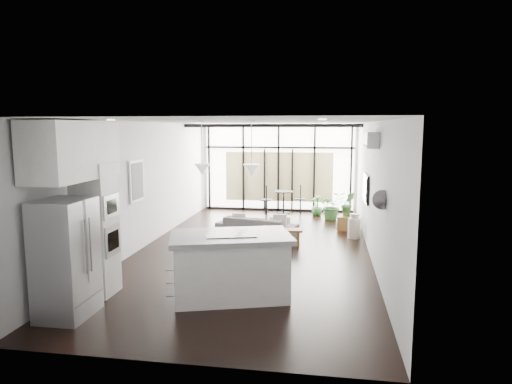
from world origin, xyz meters
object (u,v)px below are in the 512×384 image
(tv, at_px, (366,188))
(fridge, at_px, (66,259))
(pouf, at_px, (280,224))
(sofa, at_px, (257,224))
(milk_can, at_px, (354,226))
(console_bench, at_px, (275,238))
(island, at_px, (231,266))

(tv, bearing_deg, fridge, -132.31)
(pouf, bearing_deg, sofa, -121.17)
(sofa, relative_size, milk_can, 3.14)
(fridge, distance_m, console_bench, 5.01)
(island, distance_m, tv, 4.60)
(fridge, height_order, tv, fridge)
(console_bench, bearing_deg, pouf, 85.67)
(island, relative_size, console_bench, 1.49)
(sofa, bearing_deg, pouf, -106.75)
(sofa, bearing_deg, milk_can, -153.84)
(milk_can, relative_size, tv, 0.56)
(sofa, height_order, milk_can, sofa)
(island, bearing_deg, sofa, 75.62)
(sofa, distance_m, milk_can, 2.38)
(sofa, xyz_separation_m, tv, (2.54, 0.04, 0.92))
(pouf, xyz_separation_m, milk_can, (1.86, -0.30, 0.09))
(island, height_order, sofa, island)
(island, xyz_separation_m, pouf, (0.29, 4.62, -0.30))
(island, xyz_separation_m, sofa, (-0.19, 3.83, -0.14))
(sofa, xyz_separation_m, pouf, (0.48, 0.79, -0.16))
(sofa, height_order, console_bench, sofa)
(sofa, distance_m, pouf, 0.93)
(console_bench, relative_size, tv, 1.14)
(fridge, xyz_separation_m, sofa, (1.96, 4.91, -0.47))
(pouf, xyz_separation_m, tv, (2.07, -0.75, 1.08))
(milk_can, distance_m, tv, 1.11)
(fridge, relative_size, sofa, 0.88)
(pouf, bearing_deg, tv, -19.84)
(fridge, height_order, sofa, fridge)
(milk_can, bearing_deg, fridge, -128.53)
(console_bench, bearing_deg, milk_can, 25.01)
(console_bench, xyz_separation_m, milk_can, (1.83, 1.07, 0.10))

